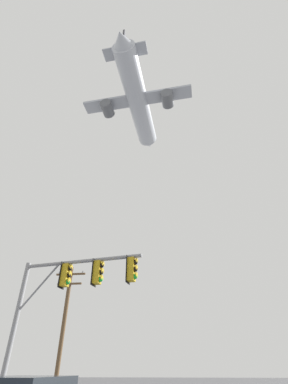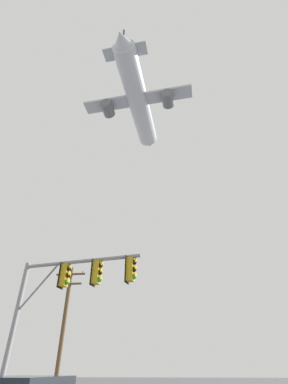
% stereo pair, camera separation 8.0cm
% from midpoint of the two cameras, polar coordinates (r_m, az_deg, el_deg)
% --- Properties ---
extents(signal_pole_near, '(5.24, 1.09, 5.67)m').
position_cam_midpoint_polar(signal_pole_near, '(12.14, -15.63, -18.83)').
color(signal_pole_near, gray).
rests_on(signal_pole_near, ground).
extents(utility_pole, '(2.20, 0.28, 8.19)m').
position_cam_midpoint_polar(utility_pole, '(21.55, -16.21, -24.37)').
color(utility_pole, brown).
rests_on(utility_pole, ground).
extents(airplane, '(21.37, 27.65, 7.54)m').
position_cam_midpoint_polar(airplane, '(58.01, -1.36, 18.19)').
color(airplane, '#B7BCC6').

